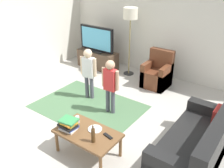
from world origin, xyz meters
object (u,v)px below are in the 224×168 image
at_px(floor_lamp, 130,17).
at_px(tv_remote, 108,136).
at_px(plate, 95,129).
at_px(bottle, 93,135).
at_px(armchair, 158,74).
at_px(coffee_table, 88,135).
at_px(tv, 97,39).
at_px(book_stack, 68,125).
at_px(child_near_tv, 89,69).
at_px(soda_can, 78,119).
at_px(tv_stand, 98,60).
at_px(child_center, 110,82).
at_px(couch, 199,147).

height_order(floor_lamp, tv_remote, floor_lamp).
bearing_deg(plate, bottle, -54.73).
xyz_separation_m(armchair, coffee_table, (0.23, -2.86, 0.07)).
xyz_separation_m(tv, tv_remote, (2.48, -2.78, -0.42)).
bearing_deg(tv_remote, bottle, -101.72).
bearing_deg(book_stack, floor_lamp, 105.84).
bearing_deg(book_stack, coffee_table, 22.33).
xyz_separation_m(armchair, tv_remote, (0.55, -2.76, 0.13)).
relative_size(bottle, plate, 1.30).
relative_size(child_near_tv, soda_can, 9.61).
relative_size(floor_lamp, coffee_table, 1.78).
relative_size(coffee_table, plate, 4.55).
distance_m(tv_stand, bottle, 3.86).
distance_m(child_near_tv, child_center, 0.77).
height_order(child_center, coffee_table, child_center).
distance_m(floor_lamp, child_center, 2.18).
bearing_deg(tv_remote, coffee_table, -149.92).
xyz_separation_m(tv, armchair, (1.93, -0.02, -0.55)).
relative_size(coffee_table, tv_remote, 5.88).
height_order(tv_stand, tv, tv).
relative_size(armchair, child_near_tv, 0.78).
bearing_deg(coffee_table, tv_stand, 126.64).
relative_size(tv, child_near_tv, 0.95).
relative_size(tv_remote, plate, 0.77).
distance_m(coffee_table, soda_can, 0.33).
bearing_deg(coffee_table, bottle, -28.61).
bearing_deg(child_center, child_near_tv, 164.34).
bearing_deg(floor_lamp, armchair, -11.28).
bearing_deg(tv_stand, book_stack, -58.21).
xyz_separation_m(book_stack, soda_can, (-0.01, 0.22, -0.03)).
xyz_separation_m(couch, armchair, (-1.70, 2.02, 0.01)).
height_order(coffee_table, plate, plate).
bearing_deg(child_near_tv, coffee_table, -49.89).
bearing_deg(child_center, floor_lamp, 111.76).
bearing_deg(child_center, tv_stand, 135.16).
bearing_deg(tv_stand, coffee_table, -53.36).
distance_m(couch, book_stack, 2.02).
bearing_deg(coffee_table, floor_lamp, 111.23).
distance_m(book_stack, plate, 0.42).
bearing_deg(tv, plate, -51.34).
distance_m(child_near_tv, tv_remote, 2.01).
relative_size(tv_stand, book_stack, 4.09).
distance_m(coffee_table, plate, 0.14).
bearing_deg(tv_remote, tv, 144.43).
bearing_deg(bottle, coffee_table, 151.39).
distance_m(book_stack, bottle, 0.51).
bearing_deg(tv, coffee_table, -53.16).
height_order(tv, coffee_table, tv).
bearing_deg(coffee_table, soda_can, 161.57).
height_order(tv_stand, coffee_table, tv_stand).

